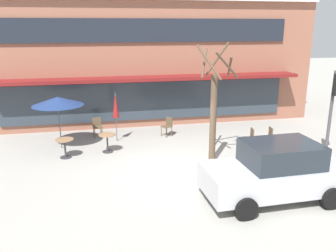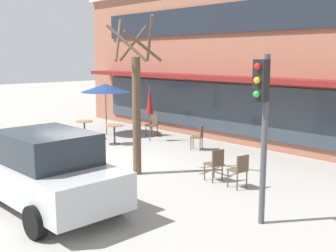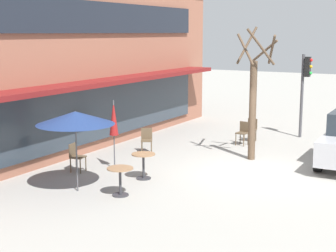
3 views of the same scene
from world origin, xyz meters
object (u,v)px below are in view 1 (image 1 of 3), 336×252
object	(u,v)px
cafe_table_near_wall	(65,145)
street_tree	(214,109)
cafe_chair_0	(250,137)
parked_sedan	(276,171)
cafe_chair_3	(268,136)
patio_umbrella_cream_folded	(116,106)
cafe_chair_1	(168,125)
cafe_chair_2	(97,126)
traffic_light_pole	(334,100)
cafe_table_streetside	(107,140)
patio_umbrella_green_folded	(58,101)

from	to	relation	value
cafe_table_near_wall	street_tree	size ratio (longest dim) A/B	0.17
cafe_chair_0	parked_sedan	world-z (taller)	parked_sedan
street_tree	cafe_chair_3	bearing A→B (deg)	21.10
cafe_table_near_wall	cafe_chair_3	xyz separation A→B (m)	(8.32, -0.54, 0.01)
patio_umbrella_cream_folded	parked_sedan	distance (m)	7.82
cafe_chair_0	cafe_chair_1	world-z (taller)	same
cafe_chair_3	parked_sedan	bearing A→B (deg)	-114.69
cafe_chair_2	cafe_chair_3	size ratio (longest dim) A/B	1.00
cafe_table_near_wall	cafe_chair_0	xyz separation A→B (m)	(7.49, -0.52, 0.01)
patio_umbrella_cream_folded	cafe_chair_2	bearing A→B (deg)	133.76
cafe_chair_3	traffic_light_pole	world-z (taller)	traffic_light_pole
patio_umbrella_cream_folded	cafe_chair_3	bearing A→B (deg)	-19.83
cafe_chair_2	cafe_chair_0	bearing A→B (deg)	-26.46
patio_umbrella_cream_folded	cafe_chair_1	xyz separation A→B (m)	(2.39, 0.29, -1.10)
parked_sedan	cafe_table_streetside	bearing A→B (deg)	132.12
patio_umbrella_cream_folded	parked_sedan	bearing A→B (deg)	-57.30
cafe_table_streetside	cafe_chair_1	size ratio (longest dim) A/B	0.85
patio_umbrella_green_folded	cafe_chair_3	xyz separation A→B (m)	(8.56, -1.78, -1.50)
parked_sedan	patio_umbrella_green_folded	bearing A→B (deg)	137.14
patio_umbrella_green_folded	traffic_light_pole	world-z (taller)	traffic_light_pole
cafe_table_near_wall	street_tree	bearing A→B (deg)	-16.60
cafe_table_streetside	patio_umbrella_cream_folded	bearing A→B (deg)	71.10
cafe_table_near_wall	cafe_chair_2	world-z (taller)	cafe_chair_2
patio_umbrella_green_folded	traffic_light_pole	distance (m)	10.83
cafe_table_near_wall	parked_sedan	distance (m)	7.99
patio_umbrella_green_folded	cafe_table_streetside	bearing A→B (deg)	-26.04
cafe_table_near_wall	street_tree	xyz separation A→B (m)	(5.48, -1.63, 1.54)
patio_umbrella_green_folded	patio_umbrella_cream_folded	world-z (taller)	same
cafe_chair_0	cafe_table_near_wall	bearing A→B (deg)	176.01
cafe_table_streetside	cafe_chair_3	distance (m)	6.72
street_tree	traffic_light_pole	world-z (taller)	street_tree
cafe_table_near_wall	cafe_chair_1	size ratio (longest dim) A/B	0.85
cafe_chair_3	traffic_light_pole	bearing A→B (deg)	-42.73
cafe_table_near_wall	cafe_chair_1	xyz separation A→B (m)	(4.51, 1.98, 0.01)
cafe_table_streetside	patio_umbrella_green_folded	distance (m)	2.60
patio_umbrella_cream_folded	parked_sedan	xyz separation A→B (m)	(4.21, -6.55, -0.75)
cafe_table_streetside	cafe_chair_1	xyz separation A→B (m)	(2.86, 1.67, 0.01)
cafe_chair_1	street_tree	distance (m)	4.05
parked_sedan	traffic_light_pole	xyz separation A→B (m)	(3.71, 2.73, 1.42)
patio_umbrella_green_folded	cafe_chair_2	world-z (taller)	patio_umbrella_green_folded
cafe_table_near_wall	patio_umbrella_green_folded	bearing A→B (deg)	101.25
parked_sedan	street_tree	bearing A→B (deg)	104.73
patio_umbrella_cream_folded	cafe_chair_3	world-z (taller)	patio_umbrella_cream_folded
parked_sedan	traffic_light_pole	world-z (taller)	traffic_light_pole
street_tree	traffic_light_pole	bearing A→B (deg)	-6.24
patio_umbrella_green_folded	cafe_chair_2	size ratio (longest dim) A/B	2.47
cafe_chair_2	street_tree	bearing A→B (deg)	-45.03
traffic_light_pole	cafe_chair_0	bearing A→B (deg)	147.77
cafe_table_streetside	traffic_light_pole	xyz separation A→B (m)	(8.39, -2.45, 1.78)
cafe_chair_2	parked_sedan	bearing A→B (deg)	-55.83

